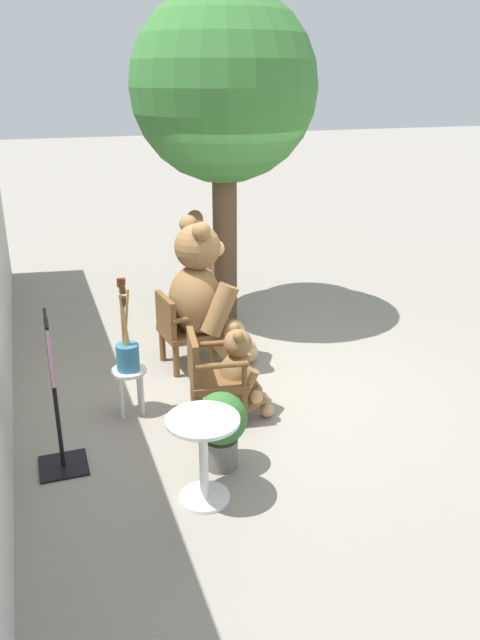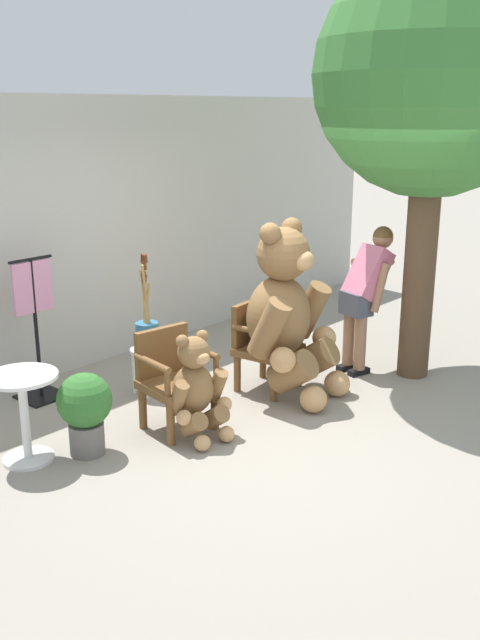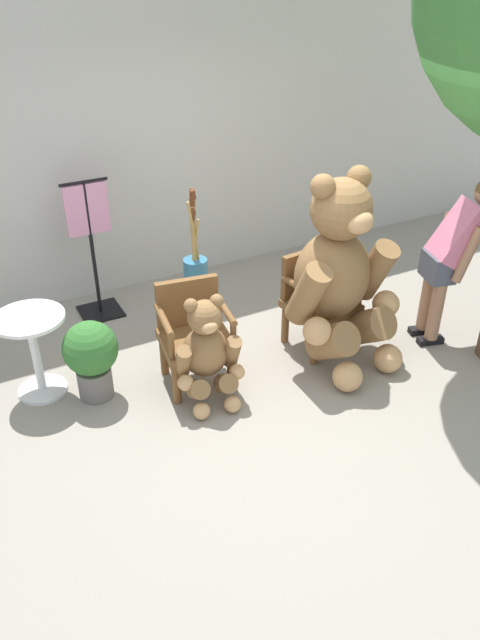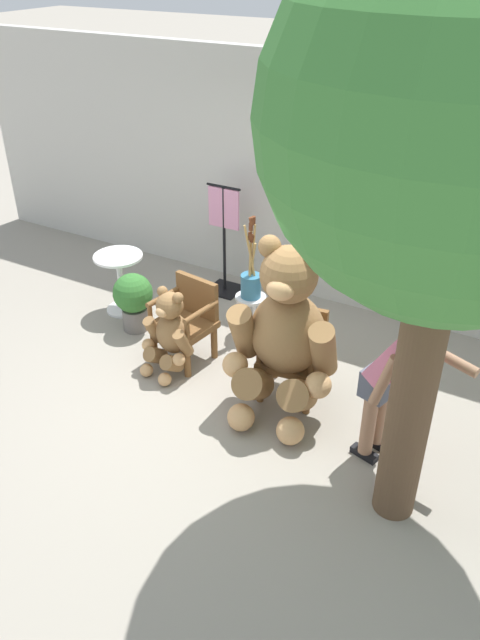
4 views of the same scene
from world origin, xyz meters
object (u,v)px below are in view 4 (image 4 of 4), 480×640
object	(u,v)px
wooden_chair_right	(294,351)
round_side_table	(120,277)
white_stool	(251,305)
brush_bucket	(251,280)
clothing_display_stand	(224,237)
person_visitor	(396,372)
patio_tree	(478,135)
wooden_chair_left	(187,318)
potted_plant	(133,298)
teddy_bear_large	(285,332)
teddy_bear_small	(170,333)

from	to	relation	value
wooden_chair_right	round_side_table	world-z (taller)	wooden_chair_right
white_stool	brush_bucket	bearing A→B (deg)	97.65
white_stool	clothing_display_stand	size ratio (longest dim) A/B	0.34
person_visitor	patio_tree	distance (m)	2.09
clothing_display_stand	wooden_chair_left	bearing A→B (deg)	-74.52
white_stool	potted_plant	xyz separation A→B (m)	(-1.17, -0.57, 0.04)
wooden_chair_left	wooden_chair_right	distance (m)	1.21
wooden_chair_right	person_visitor	size ratio (longest dim) A/B	0.57
teddy_bear_large	white_stool	distance (m)	1.41
wooden_chair_right	clothing_display_stand	xyz separation A→B (m)	(-1.60, 1.43, 0.26)
wooden_chair_left	teddy_bear_large	xyz separation A→B (m)	(1.22, -0.27, 0.36)
wooden_chair_left	person_visitor	xyz separation A→B (m)	(2.28, -0.48, 0.44)
wooden_chair_right	white_stool	size ratio (longest dim) A/B	1.87
round_side_table	potted_plant	world-z (taller)	round_side_table
person_visitor	white_stool	distance (m)	2.34
wooden_chair_right	potted_plant	xyz separation A→B (m)	(-2.02, 0.16, -0.07)
white_stool	round_side_table	xyz separation A→B (m)	(-1.55, -0.31, 0.09)
teddy_bear_large	patio_tree	distance (m)	2.60
white_stool	patio_tree	bearing A→B (deg)	-37.31
white_stool	clothing_display_stand	xyz separation A→B (m)	(-0.75, 0.71, 0.36)
teddy_bear_large	round_side_table	xyz separation A→B (m)	(-2.42, 0.69, -0.38)
wooden_chair_right	teddy_bear_large	bearing A→B (deg)	-86.35
wooden_chair_left	patio_tree	xyz separation A→B (m)	(2.61, -1.00, 2.44)
wooden_chair_right	potted_plant	size ratio (longest dim) A/B	1.26
teddy_bear_small	clothing_display_stand	world-z (taller)	clothing_display_stand
patio_tree	potted_plant	xyz separation A→B (m)	(-3.43, 1.16, -2.50)
wooden_chair_left	brush_bucket	size ratio (longest dim) A/B	0.93
brush_bucket	potted_plant	distance (m)	1.32
round_side_table	potted_plant	distance (m)	0.46
wooden_chair_left	patio_tree	distance (m)	3.71
white_stool	teddy_bear_large	bearing A→B (deg)	-48.76
potted_plant	person_visitor	bearing A→B (deg)	-11.60
wooden_chair_left	clothing_display_stand	bearing A→B (deg)	105.48
brush_bucket	clothing_display_stand	world-z (taller)	brush_bucket
patio_tree	wooden_chair_right	bearing A→B (deg)	144.60
person_visitor	brush_bucket	bearing A→B (deg)	148.06
person_visitor	teddy_bear_large	bearing A→B (deg)	168.99
teddy_bear_large	clothing_display_stand	world-z (taller)	teddy_bear_large
round_side_table	clothing_display_stand	world-z (taller)	clothing_display_stand
brush_bucket	teddy_bear_small	bearing A→B (deg)	-109.80
wooden_chair_left	teddy_bear_large	distance (m)	1.30
wooden_chair_left	white_stool	distance (m)	0.81
white_stool	clothing_display_stand	world-z (taller)	clothing_display_stand
person_visitor	wooden_chair_left	bearing A→B (deg)	168.18
patio_tree	round_side_table	bearing A→B (deg)	159.60
white_stool	teddy_bear_small	bearing A→B (deg)	-109.83
brush_bucket	potted_plant	size ratio (longest dim) A/B	1.36
wooden_chair_left	potted_plant	bearing A→B (deg)	169.00
person_visitor	brush_bucket	xyz separation A→B (m)	(-1.93, 1.20, -0.24)
white_stool	brush_bucket	distance (m)	0.31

